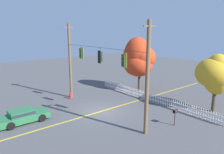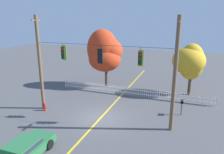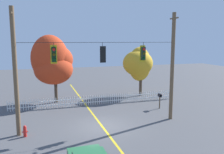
% 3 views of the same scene
% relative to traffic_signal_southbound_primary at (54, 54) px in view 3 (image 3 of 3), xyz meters
% --- Properties ---
extents(ground, '(80.00, 80.00, 0.00)m').
position_rel_traffic_signal_southbound_primary_xyz_m(ground, '(3.32, -0.01, -5.43)').
color(ground, '#4C4C4F').
extents(lane_centerline_stripe, '(0.16, 36.00, 0.01)m').
position_rel_traffic_signal_southbound_primary_xyz_m(lane_centerline_stripe, '(3.32, -0.01, -5.42)').
color(lane_centerline_stripe, gold).
rests_on(lane_centerline_stripe, ground).
extents(signal_support_span, '(11.92, 1.10, 8.51)m').
position_rel_traffic_signal_southbound_primary_xyz_m(signal_support_span, '(3.32, -0.01, -1.11)').
color(signal_support_span, brown).
rests_on(signal_support_span, ground).
extents(traffic_signal_southbound_primary, '(0.43, 0.38, 1.43)m').
position_rel_traffic_signal_southbound_primary_xyz_m(traffic_signal_southbound_primary, '(0.00, 0.00, 0.00)').
color(traffic_signal_southbound_primary, black).
extents(traffic_signal_eastbound_side, '(0.43, 0.38, 1.43)m').
position_rel_traffic_signal_southbound_primary_xyz_m(traffic_signal_eastbound_side, '(3.40, -0.02, -0.05)').
color(traffic_signal_eastbound_side, black).
extents(traffic_signal_northbound_primary, '(0.43, 0.38, 1.45)m').
position_rel_traffic_signal_southbound_primary_xyz_m(traffic_signal_northbound_primary, '(6.59, -0.00, -0.04)').
color(traffic_signal_northbound_primary, black).
extents(white_picket_fence, '(16.72, 0.06, 0.99)m').
position_rel_traffic_signal_southbound_primary_xyz_m(white_picket_fence, '(4.46, 6.05, -4.93)').
color(white_picket_fence, white).
rests_on(white_picket_fence, ground).
extents(autumn_maple_near_fence, '(4.23, 3.72, 6.93)m').
position_rel_traffic_signal_southbound_primary_xyz_m(autumn_maple_near_fence, '(0.38, 8.27, -1.26)').
color(autumn_maple_near_fence, '#473828').
rests_on(autumn_maple_near_fence, ground).
extents(autumn_maple_mid, '(3.46, 3.36, 5.63)m').
position_rel_traffic_signal_southbound_primary_xyz_m(autumn_maple_mid, '(10.03, 8.68, -1.71)').
color(autumn_maple_mid, '#473828').
rests_on(autumn_maple_mid, ground).
extents(fire_hydrant, '(0.38, 0.22, 0.78)m').
position_rel_traffic_signal_southbound_primary_xyz_m(fire_hydrant, '(-2.08, -0.40, -5.04)').
color(fire_hydrant, red).
rests_on(fire_hydrant, ground).
extents(roadside_mailbox, '(0.25, 0.44, 1.43)m').
position_rel_traffic_signal_southbound_primary_xyz_m(roadside_mailbox, '(9.74, 2.94, -4.26)').
color(roadside_mailbox, brown).
rests_on(roadside_mailbox, ground).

